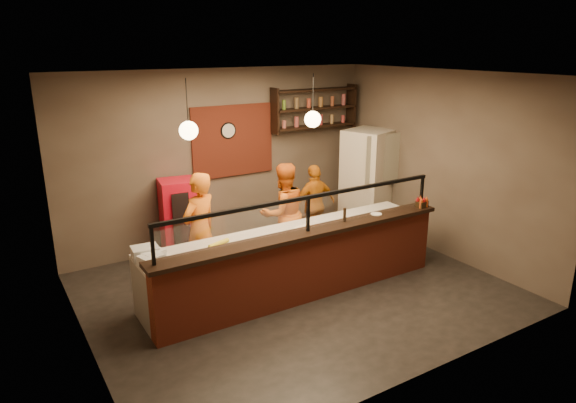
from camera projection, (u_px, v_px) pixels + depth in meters
floor at (296, 290)px, 7.82m from camera, size 6.00×6.00×0.00m
ceiling at (297, 75)px, 6.88m from camera, size 6.00×6.00×0.00m
wall_back at (223, 158)px, 9.38m from camera, size 6.00×0.00×6.00m
wall_left at (75, 227)px, 5.84m from camera, size 0.00×5.00×5.00m
wall_right at (443, 165)px, 8.85m from camera, size 0.00×5.00×5.00m
wall_front at (426, 245)px, 5.32m from camera, size 6.00×0.00×6.00m
brick_patch at (233, 141)px, 9.37m from camera, size 1.60×0.04×1.30m
service_counter at (307, 267)px, 7.43m from camera, size 4.60×0.25×1.00m
counter_ledge at (308, 233)px, 7.27m from camera, size 4.70×0.37×0.06m
worktop_cabinet at (289, 260)px, 7.86m from camera, size 4.60×0.75×0.85m
worktop at (289, 233)px, 7.72m from camera, size 4.60×0.75×0.05m
sneeze_guard at (308, 210)px, 7.17m from camera, size 4.50×0.05×0.52m
wall_shelving at (315, 108)px, 9.95m from camera, size 1.84×0.28×0.85m
wall_clock at (228, 130)px, 9.25m from camera, size 0.30×0.04×0.30m
pendant_left at (189, 130)px, 6.48m from camera, size 0.24×0.24×0.77m
pendant_right at (313, 119)px, 7.43m from camera, size 0.24×0.24×0.77m
cook_left at (200, 231)px, 7.72m from camera, size 0.78×0.67×1.81m
cook_mid at (283, 213)px, 8.65m from camera, size 0.86×0.68×1.72m
cook_right at (315, 204)px, 9.50m from camera, size 0.88×0.37×1.50m
fridge at (367, 182)px, 10.03m from camera, size 1.06×1.03×2.03m
red_cooler at (179, 219)px, 8.85m from camera, size 0.68×0.63×1.40m
pizza_dough at (308, 230)px, 7.75m from camera, size 0.59×0.59×0.01m
prep_tub_a at (152, 256)px, 6.64m from camera, size 0.35×0.32×0.15m
prep_tub_b at (145, 253)px, 6.70m from camera, size 0.36×0.29×0.17m
prep_tub_c at (151, 260)px, 6.50m from camera, size 0.34×0.30×0.14m
rolling_pin at (219, 243)px, 7.17m from camera, size 0.35×0.17×0.06m
condiment_caddy at (422, 204)px, 8.32m from camera, size 0.19×0.16×0.10m
pepper_mill at (345, 215)px, 7.63m from camera, size 0.05×0.05×0.21m
small_plate at (376, 214)px, 7.97m from camera, size 0.22×0.22×0.01m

